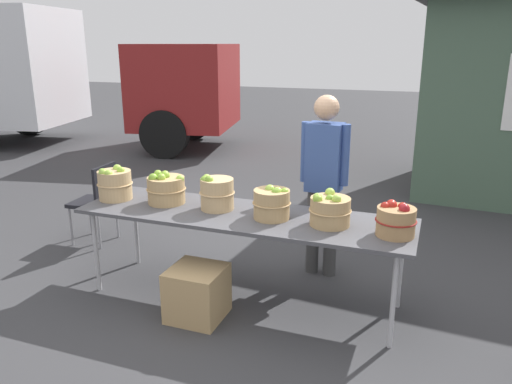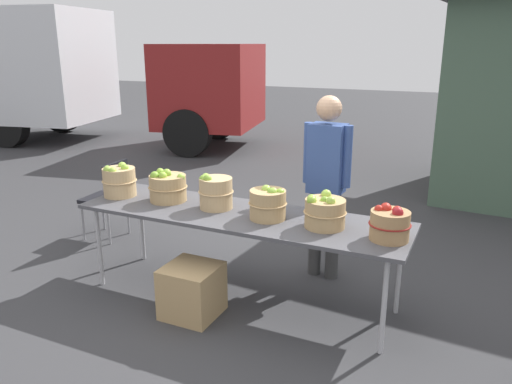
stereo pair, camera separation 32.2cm
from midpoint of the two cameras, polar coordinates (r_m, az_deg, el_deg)
The scene contains 12 objects.
ground_plane at distance 4.32m, azimuth -3.60°, elevation -11.99°, with size 40.00×40.00×0.00m, color #38383A.
market_table at distance 4.02m, azimuth -3.79°, elevation -3.03°, with size 2.70×0.76×0.75m.
apple_basket_green_0 at distance 4.57m, azimuth -17.79°, elevation 0.88°, with size 0.31×0.31×0.29m.
apple_basket_green_1 at distance 4.35m, azimuth -12.32°, elevation 0.33°, with size 0.34×0.34×0.28m.
apple_basket_green_2 at distance 4.11m, azimuth -6.78°, elevation -0.13°, with size 0.29×0.29×0.30m.
apple_basket_green_3 at distance 3.87m, azimuth -0.55°, elevation -1.32°, with size 0.30×0.30×0.26m.
apple_basket_green_4 at distance 3.75m, azimuth 5.98°, elevation -2.12°, with size 0.32×0.32×0.26m.
apple_basket_red_0 at distance 3.62m, azimuth 13.20°, elevation -3.16°, with size 0.29×0.29×0.25m.
vendor_adult at distance 4.43m, azimuth 5.71°, elevation 2.22°, with size 0.43×0.23×1.65m.
box_truck at distance 11.83m, azimuth -26.25°, elevation 12.16°, with size 7.98×3.66×2.75m.
folding_chair at distance 5.57m, azimuth -19.19°, elevation -0.56°, with size 0.42×0.42×0.86m.
produce_crate at distance 4.00m, azimuth -9.07°, elevation -11.33°, with size 0.41×0.41×0.41m, color tan.
Camera 1 is at (1.42, -3.52, 2.06)m, focal length 35.10 mm.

